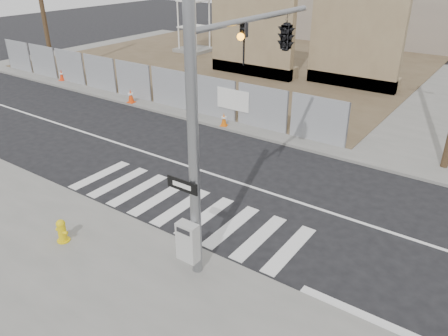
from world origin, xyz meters
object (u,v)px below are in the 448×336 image
Objects in this scene: traffic_cone_a at (62,75)px; fire_hydrant at (62,231)px; traffic_cone_d at (224,119)px; traffic_cone_b at (131,96)px; traffic_cone_c at (188,100)px; signal_pole at (258,71)px.

fire_hydrant is at bearing -36.34° from traffic_cone_a.
traffic_cone_b is at bearing 180.00° from traffic_cone_d.
fire_hydrant is 0.91× the size of traffic_cone_c.
traffic_cone_c reaches higher than traffic_cone_b.
fire_hydrant is at bearing -67.52° from traffic_cone_c.
fire_hydrant is 18.50m from traffic_cone_a.
signal_pole is 20.55m from traffic_cone_a.
signal_pole is 14.00m from traffic_cone_b.
signal_pole reaches higher than traffic_cone_c.
traffic_cone_a reaches higher than traffic_cone_d.
fire_hydrant is at bearing -81.23° from traffic_cone_d.
traffic_cone_b is 0.98× the size of traffic_cone_c.
signal_pole is 7.06m from fire_hydrant.
fire_hydrant is 1.10× the size of traffic_cone_d.
traffic_cone_a is at bearing 176.87° from traffic_cone_d.
traffic_cone_d is at bearing 131.32° from signal_pole.
traffic_cone_a is at bearing 174.11° from traffic_cone_b.
traffic_cone_d is at bearing -3.13° from traffic_cone_a.
traffic_cone_c is 1.21× the size of traffic_cone_d.
traffic_cone_a is 13.34m from traffic_cone_d.
traffic_cone_d is (-5.51, 6.27, -4.35)m from signal_pole.
fire_hydrant is 12.89m from traffic_cone_b.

